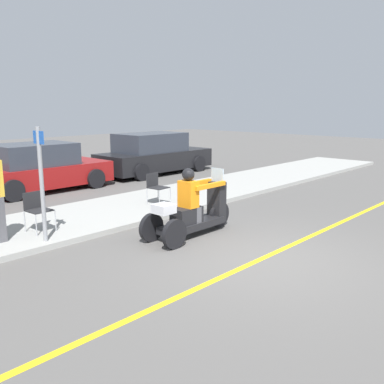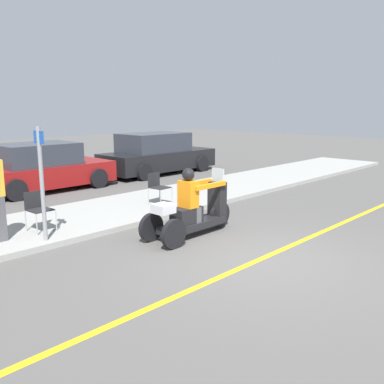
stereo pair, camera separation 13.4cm
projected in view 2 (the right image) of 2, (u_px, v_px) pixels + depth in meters
ground_plane at (260, 259)px, 7.64m from camera, size 60.00×60.00×0.00m
lane_stripe at (266, 257)px, 7.77m from camera, size 24.00×0.12×0.01m
sidewalk_strip at (109, 212)px, 10.75m from camera, size 28.00×2.80×0.12m
motorcycle_trike at (192, 212)px, 8.94m from camera, size 2.33×0.76×1.45m
folding_chair_curbside at (157, 185)px, 11.32m from camera, size 0.51×0.51×0.82m
folding_chair_set_back at (38, 207)px, 8.92m from camera, size 0.49×0.49×0.82m
parked_car_lot_center at (42, 168)px, 13.71m from camera, size 4.28×2.12×1.52m
parked_car_lot_far at (157, 155)px, 17.13m from camera, size 4.79×2.11×1.62m
street_sign at (42, 180)px, 8.10m from camera, size 0.08×0.36×2.20m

